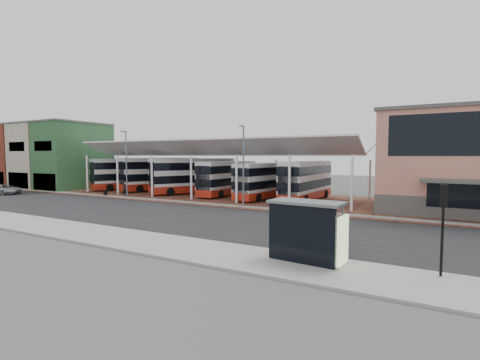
# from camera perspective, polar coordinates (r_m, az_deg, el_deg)

# --- Properties ---
(ground) EXTENTS (140.00, 140.00, 0.00)m
(ground) POSITION_cam_1_polar(r_m,az_deg,el_deg) (30.44, -8.42, -5.73)
(ground) COLOR #484A45
(road) EXTENTS (120.00, 14.00, 0.02)m
(road) POSITION_cam_1_polar(r_m,az_deg,el_deg) (29.66, -9.59, -5.98)
(road) COLOR black
(road) RESTS_ON ground
(forecourt) EXTENTS (72.00, 16.00, 0.06)m
(forecourt) POSITION_cam_1_polar(r_m,az_deg,el_deg) (40.62, 5.00, -3.22)
(forecourt) COLOR brown
(forecourt) RESTS_ON ground
(sidewalk) EXTENTS (120.00, 4.00, 0.14)m
(sidewalk) POSITION_cam_1_polar(r_m,az_deg,el_deg) (24.00, -21.59, -8.44)
(sidewalk) COLOR gray
(sidewalk) RESTS_ON ground
(north_kerb) EXTENTS (120.00, 0.80, 0.14)m
(north_kerb) POSITION_cam_1_polar(r_m,az_deg,el_deg) (35.52, -2.38, -4.18)
(north_kerb) COLOR gray
(north_kerb) RESTS_ON ground
(yellow_line_near) EXTENTS (120.00, 0.12, 0.01)m
(yellow_line_near) POSITION_cam_1_polar(r_m,az_deg,el_deg) (25.30, -18.08, -7.82)
(yellow_line_near) COLOR #E9BE02
(yellow_line_near) RESTS_ON road
(yellow_line_far) EXTENTS (120.00, 0.12, 0.01)m
(yellow_line_far) POSITION_cam_1_polar(r_m,az_deg,el_deg) (25.50, -17.59, -7.72)
(yellow_line_far) COLOR #E9BE02
(yellow_line_far) RESTS_ON road
(canopy) EXTENTS (37.00, 11.63, 7.07)m
(canopy) POSITION_cam_1_polar(r_m,az_deg,el_deg) (44.90, -3.90, 4.85)
(canopy) COLOR white
(canopy) RESTS_ON ground
(shop_green) EXTENTS (6.40, 10.20, 10.22)m
(shop_green) POSITION_cam_1_polar(r_m,az_deg,el_deg) (59.42, -25.51, 3.61)
(shop_green) COLOR #2F5D34
(shop_green) RESTS_ON ground
(shop_cream) EXTENTS (6.40, 10.20, 10.22)m
(shop_cream) POSITION_cam_1_polar(r_m,az_deg,el_deg) (64.80, -28.90, 3.50)
(shop_cream) COLOR #B3AB90
(shop_cream) RESTS_ON ground
(shop_brick) EXTENTS (6.40, 10.20, 10.22)m
(shop_brick) POSITION_cam_1_polar(r_m,az_deg,el_deg) (70.36, -31.76, 3.40)
(shop_brick) COLOR maroon
(shop_brick) RESTS_ON ground
(shop_ochre) EXTENTS (6.40, 10.20, 10.22)m
(shop_ochre) POSITION_cam_1_polar(r_m,az_deg,el_deg) (76.07, -34.19, 3.31)
(shop_ochre) COLOR #A58151
(shop_ochre) RESTS_ON ground
(lamp_west) EXTENTS (0.16, 0.90, 8.07)m
(lamp_west) POSITION_cam_1_polar(r_m,az_deg,el_deg) (44.08, -18.18, 2.81)
(lamp_west) COLOR slate
(lamp_west) RESTS_ON ground
(lamp_east) EXTENTS (0.16, 0.90, 8.07)m
(lamp_east) POSITION_cam_1_polar(r_m,az_deg,el_deg) (34.24, 0.54, 2.72)
(lamp_east) COLOR slate
(lamp_east) RESTS_ON ground
(bus_0) EXTENTS (6.85, 11.32, 4.63)m
(bus_0) POSITION_cam_1_polar(r_m,az_deg,el_deg) (55.31, -17.53, 0.95)
(bus_0) COLOR silver
(bus_0) RESTS_ON forecourt
(bus_1) EXTENTS (7.02, 11.67, 4.76)m
(bus_1) POSITION_cam_1_polar(r_m,az_deg,el_deg) (52.26, -12.99, 0.94)
(bus_1) COLOR silver
(bus_1) RESTS_ON forecourt
(bus_2) EXTENTS (8.08, 11.17, 4.71)m
(bus_2) POSITION_cam_1_polar(r_m,az_deg,el_deg) (47.31, -7.75, 0.66)
(bus_2) COLOR silver
(bus_2) RESTS_ON forecourt
(bus_3) EXTENTS (3.05, 10.65, 4.34)m
(bus_3) POSITION_cam_1_polar(r_m,az_deg,el_deg) (44.78, -2.02, 0.28)
(bus_3) COLOR silver
(bus_3) RESTS_ON forecourt
(bus_4) EXTENTS (3.81, 10.45, 4.21)m
(bus_4) POSITION_cam_1_polar(r_m,az_deg,el_deg) (41.41, 4.22, -0.12)
(bus_4) COLOR silver
(bus_4) RESTS_ON forecourt
(bus_5) EXTENTS (3.09, 10.86, 4.43)m
(bus_5) POSITION_cam_1_polar(r_m,az_deg,el_deg) (40.24, 10.84, -0.15)
(bus_5) COLOR silver
(bus_5) RESTS_ON forecourt
(silver_car) EXTENTS (4.83, 2.41, 1.31)m
(silver_car) POSITION_cam_1_polar(r_m,az_deg,el_deg) (56.02, -34.12, -1.24)
(silver_car) COLOR #A2A3A8
(silver_car) RESTS_ON road
(pedestrian) EXTENTS (0.57, 0.69, 1.61)m
(pedestrian) POSITION_cam_1_polar(r_m,az_deg,el_deg) (45.73, -18.38, -1.55)
(pedestrian) COLOR black
(pedestrian) RESTS_ON forecourt
(suitcase) EXTENTS (0.39, 0.28, 0.67)m
(suitcase) POSITION_cam_1_polar(r_m,az_deg,el_deg) (47.04, -21.21, -2.04)
(suitcase) COLOR black
(suitcase) RESTS_ON forecourt
(bus_shelter) EXTENTS (3.68, 1.94, 2.85)m
(bus_shelter) POSITION_cam_1_polar(r_m,az_deg,el_deg) (16.56, 11.46, -7.26)
(bus_shelter) COLOR black
(bus_shelter) RESTS_ON sidewalk
(traffic_signal_west) EXTENTS (0.29, 0.25, 3.82)m
(traffic_signal_west) POSITION_cam_1_polar(r_m,az_deg,el_deg) (16.54, 30.36, -5.03)
(traffic_signal_west) COLOR black
(traffic_signal_west) RESTS_ON sidewalk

